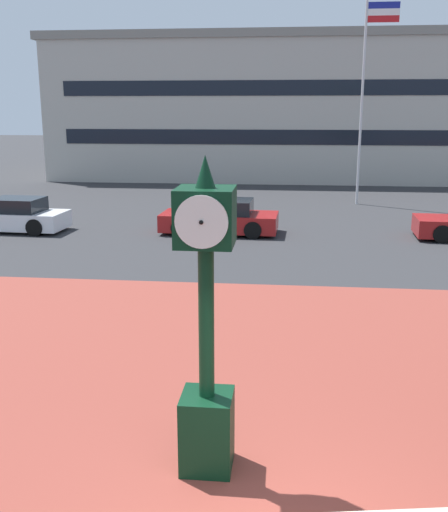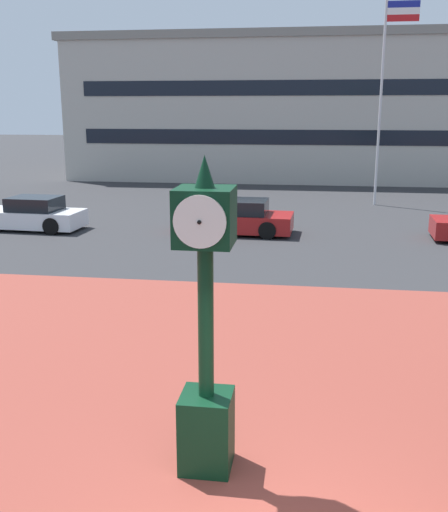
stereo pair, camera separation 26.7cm
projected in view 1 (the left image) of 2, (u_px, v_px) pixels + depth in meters
plaza_brick_paving at (281, 420)px, 8.97m from camera, size 44.00×14.21×0.01m
street_clock at (206, 336)px, 7.37m from camera, size 0.69×0.81×4.06m
car_street_mid at (221, 218)px, 22.37m from camera, size 4.43×2.06×1.28m
car_street_far at (15, 216)px, 22.78m from camera, size 4.11×1.97×1.28m
flagpole_primary at (366, 87)px, 28.05m from camera, size 1.56×0.14×9.62m
civic_building at (288, 108)px, 41.88m from camera, size 31.50×13.04×9.21m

